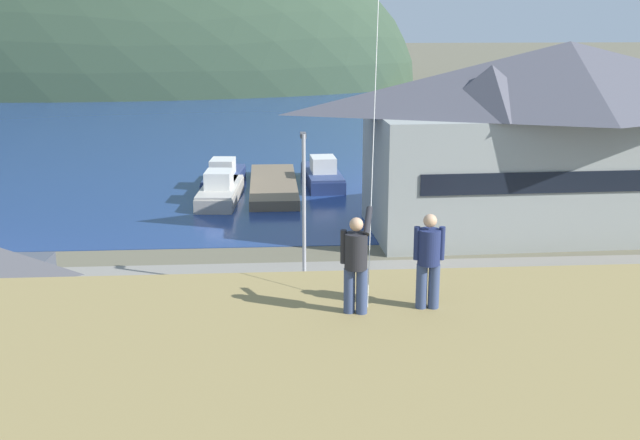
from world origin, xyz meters
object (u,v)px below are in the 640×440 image
object	(u,v)px
harbor_lodge	(564,133)
moored_boat_outer_mooring	(322,175)
parked_car_mid_row_far	(616,359)
person_kite_flyer	(356,261)
wharf_dock	(273,186)
moored_boat_wharfside	(220,191)
parked_car_back_row_right	(99,312)
moored_boat_inner_slip	(224,178)
parked_car_mid_row_near	(93,386)
parked_car_front_row_red	(455,295)
parking_light_pole	(304,203)
parked_car_mid_row_center	(295,313)
person_companion	(429,258)

from	to	relation	value
harbor_lodge	moored_boat_outer_mooring	size ratio (longest dim) A/B	2.99
parked_car_mid_row_far	person_kite_flyer	distance (m)	15.74
moored_boat_outer_mooring	parked_car_mid_row_far	bearing A→B (deg)	-77.25
wharf_dock	moored_boat_wharfside	distance (m)	4.69
wharf_dock	parked_car_back_row_right	world-z (taller)	parked_car_back_row_right
moored_boat_wharfside	moored_boat_inner_slip	world-z (taller)	same
parked_car_mid_row_near	parked_car_front_row_red	xyz separation A→B (m)	(12.94, 7.02, 0.00)
wharf_dock	moored_boat_outer_mooring	world-z (taller)	moored_boat_outer_mooring
parking_light_pole	person_kite_flyer	xyz separation A→B (m)	(-0.07, -19.80, 3.76)
wharf_dock	parked_car_mid_row_center	xyz separation A→B (m)	(0.48, -25.98, 0.71)
moored_boat_inner_slip	parked_car_back_row_right	bearing A→B (deg)	-97.45
moored_boat_outer_mooring	person_companion	distance (m)	43.08
moored_boat_outer_mooring	parked_car_mid_row_near	world-z (taller)	moored_boat_outer_mooring
moored_boat_outer_mooring	parked_car_front_row_red	xyz separation A→B (m)	(3.45, -26.15, 0.34)
parked_car_mid_row_far	person_companion	distance (m)	14.84
harbor_lodge	person_kite_flyer	xyz separation A→B (m)	(-15.09, -29.49, 2.30)
harbor_lodge	wharf_dock	bearing A→B (deg)	144.51
parked_car_mid_row_far	parked_car_front_row_red	size ratio (longest dim) A/B	1.00
parked_car_mid_row_near	parked_car_mid_row_far	size ratio (longest dim) A/B	1.00
harbor_lodge	parked_car_mid_row_center	bearing A→B (deg)	-137.17
parked_car_back_row_right	wharf_dock	bearing A→B (deg)	74.63
parked_car_mid_row_near	parked_car_mid_row_center	distance (m)	8.48
parked_car_back_row_right	person_companion	xyz separation A→B (m)	(9.31, -15.47, 6.86)
harbor_lodge	person_companion	size ratio (longest dim) A/B	13.14
harbor_lodge	parked_car_mid_row_far	bearing A→B (deg)	-105.04
wharf_dock	moored_boat_outer_mooring	size ratio (longest dim) A/B	1.62
person_companion	parked_car_mid_row_near	bearing A→B (deg)	131.63
moored_boat_wharfside	parking_light_pole	bearing A→B (deg)	-75.65
wharf_dock	parked_car_back_row_right	size ratio (longest dim) A/B	2.87
moored_boat_wharfside	parked_car_mid_row_near	xyz separation A→B (m)	(-2.37, -28.50, 0.34)
parked_car_mid_row_center	parked_car_mid_row_near	bearing A→B (deg)	-138.99
parked_car_front_row_red	harbor_lodge	bearing A→B (deg)	55.10
wharf_dock	harbor_lodge	bearing A→B (deg)	-35.49
wharf_dock	person_companion	world-z (taller)	person_companion
person_kite_flyer	parked_car_mid_row_near	bearing A→B (deg)	126.34
wharf_dock	moored_boat_outer_mooring	xyz separation A→B (m)	(3.56, 1.62, 0.37)
parking_light_pole	moored_boat_outer_mooring	bearing A→B (deg)	83.82
moored_boat_inner_slip	parked_car_back_row_right	xyz separation A→B (m)	(-3.47, -26.54, 0.34)
harbor_lodge	person_kite_flyer	bearing A→B (deg)	-117.10
parked_car_mid_row_near	parking_light_pole	xyz separation A→B (m)	(7.01, 10.37, 3.12)
parked_car_mid_row_far	person_kite_flyer	bearing A→B (deg)	-134.31
wharf_dock	parked_car_front_row_red	world-z (taller)	parked_car_front_row_red
wharf_dock	parked_car_mid_row_center	world-z (taller)	parked_car_mid_row_center
moored_boat_wharfside	parked_car_front_row_red	distance (m)	23.94
moored_boat_outer_mooring	parked_car_mid_row_center	world-z (taller)	moored_boat_outer_mooring
wharf_dock	parked_car_front_row_red	xyz separation A→B (m)	(7.02, -24.53, 0.71)
parked_car_mid_row_center	harbor_lodge	bearing A→B (deg)	42.83
moored_boat_outer_mooring	person_companion	size ratio (longest dim) A/B	4.40
parked_car_mid_row_near	parked_car_back_row_right	xyz separation A→B (m)	(-1.05, 6.18, 0.00)
parked_car_back_row_right	person_companion	world-z (taller)	person_companion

